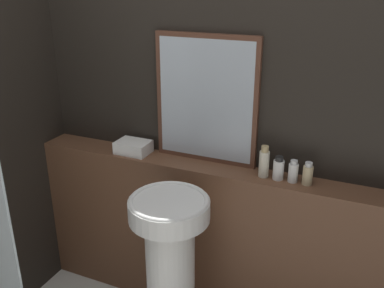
{
  "coord_description": "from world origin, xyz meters",
  "views": [
    {
      "loc": [
        0.73,
        -0.81,
        1.93
      ],
      "look_at": [
        -0.1,
        1.07,
        1.11
      ],
      "focal_mm": 40.0,
      "sensor_mm": 36.0,
      "label": 1
    }
  ],
  "objects_px": {
    "conditioner_bottle": "(278,169)",
    "lotion_bottle": "(293,172)",
    "pedestal_sink": "(170,265)",
    "towel_stack": "(133,147)",
    "shampoo_bottle": "(264,162)",
    "body_wash_bottle": "(308,174)",
    "mirror": "(206,100)"
  },
  "relations": [
    {
      "from": "pedestal_sink",
      "to": "shampoo_bottle",
      "type": "bearing_deg",
      "value": 45.67
    },
    {
      "from": "pedestal_sink",
      "to": "body_wash_bottle",
      "type": "bearing_deg",
      "value": 32.36
    },
    {
      "from": "mirror",
      "to": "conditioner_bottle",
      "type": "bearing_deg",
      "value": -9.94
    },
    {
      "from": "pedestal_sink",
      "to": "lotion_bottle",
      "type": "relative_size",
      "value": 7.95
    },
    {
      "from": "pedestal_sink",
      "to": "mirror",
      "type": "distance_m",
      "value": 0.88
    },
    {
      "from": "shampoo_bottle",
      "to": "pedestal_sink",
      "type": "bearing_deg",
      "value": -134.33
    },
    {
      "from": "towel_stack",
      "to": "conditioner_bottle",
      "type": "relative_size",
      "value": 1.56
    },
    {
      "from": "shampoo_bottle",
      "to": "conditioner_bottle",
      "type": "xyz_separation_m",
      "value": [
        0.08,
        0.0,
        -0.02
      ]
    },
    {
      "from": "pedestal_sink",
      "to": "shampoo_bottle",
      "type": "relative_size",
      "value": 5.5
    },
    {
      "from": "pedestal_sink",
      "to": "mirror",
      "type": "relative_size",
      "value": 1.33
    },
    {
      "from": "mirror",
      "to": "towel_stack",
      "type": "relative_size",
      "value": 3.6
    },
    {
      "from": "pedestal_sink",
      "to": "body_wash_bottle",
      "type": "xyz_separation_m",
      "value": [
        0.58,
        0.37,
        0.47
      ]
    },
    {
      "from": "shampoo_bottle",
      "to": "body_wash_bottle",
      "type": "distance_m",
      "value": 0.22
    },
    {
      "from": "pedestal_sink",
      "to": "shampoo_bottle",
      "type": "xyz_separation_m",
      "value": [
        0.36,
        0.37,
        0.49
      ]
    },
    {
      "from": "shampoo_bottle",
      "to": "body_wash_bottle",
      "type": "xyz_separation_m",
      "value": [
        0.22,
        0.0,
        -0.02
      ]
    },
    {
      "from": "towel_stack",
      "to": "pedestal_sink",
      "type": "bearing_deg",
      "value": -41.59
    },
    {
      "from": "towel_stack",
      "to": "lotion_bottle",
      "type": "distance_m",
      "value": 0.93
    },
    {
      "from": "conditioner_bottle",
      "to": "body_wash_bottle",
      "type": "height_order",
      "value": "conditioner_bottle"
    },
    {
      "from": "conditioner_bottle",
      "to": "body_wash_bottle",
      "type": "xyz_separation_m",
      "value": [
        0.15,
        0.0,
        -0.0
      ]
    },
    {
      "from": "towel_stack",
      "to": "conditioner_bottle",
      "type": "distance_m",
      "value": 0.85
    },
    {
      "from": "pedestal_sink",
      "to": "lotion_bottle",
      "type": "bearing_deg",
      "value": 35.85
    },
    {
      "from": "shampoo_bottle",
      "to": "lotion_bottle",
      "type": "height_order",
      "value": "shampoo_bottle"
    },
    {
      "from": "conditioner_bottle",
      "to": "towel_stack",
      "type": "bearing_deg",
      "value": 180.0
    },
    {
      "from": "shampoo_bottle",
      "to": "body_wash_bottle",
      "type": "bearing_deg",
      "value": 0.0
    },
    {
      "from": "mirror",
      "to": "shampoo_bottle",
      "type": "xyz_separation_m",
      "value": [
        0.35,
        -0.08,
        -0.27
      ]
    },
    {
      "from": "conditioner_bottle",
      "to": "shampoo_bottle",
      "type": "bearing_deg",
      "value": 180.0
    },
    {
      "from": "pedestal_sink",
      "to": "mirror",
      "type": "height_order",
      "value": "mirror"
    },
    {
      "from": "mirror",
      "to": "body_wash_bottle",
      "type": "height_order",
      "value": "mirror"
    },
    {
      "from": "pedestal_sink",
      "to": "shampoo_bottle",
      "type": "height_order",
      "value": "shampoo_bottle"
    },
    {
      "from": "pedestal_sink",
      "to": "towel_stack",
      "type": "bearing_deg",
      "value": 138.41
    },
    {
      "from": "shampoo_bottle",
      "to": "conditioner_bottle",
      "type": "distance_m",
      "value": 0.08
    },
    {
      "from": "conditioner_bottle",
      "to": "lotion_bottle",
      "type": "distance_m",
      "value": 0.07
    }
  ]
}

